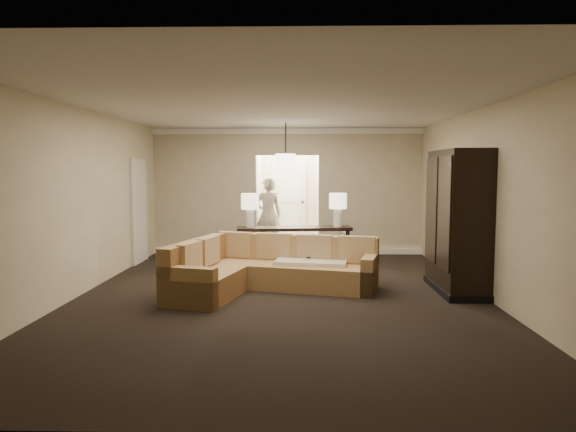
{
  "coord_description": "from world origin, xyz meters",
  "views": [
    {
      "loc": [
        0.28,
        -7.47,
        1.85
      ],
      "look_at": [
        0.08,
        1.2,
        1.09
      ],
      "focal_mm": 32.0,
      "sensor_mm": 36.0,
      "label": 1
    }
  ],
  "objects_px": {
    "coffee_table": "(313,270)",
    "drink_table": "(303,256)",
    "sectional_sofa": "(263,269)",
    "armoire": "(457,224)",
    "console_table": "(294,245)",
    "person": "(268,211)"
  },
  "relations": [
    {
      "from": "coffee_table",
      "to": "drink_table",
      "type": "bearing_deg",
      "value": 113.65
    },
    {
      "from": "sectional_sofa",
      "to": "armoire",
      "type": "relative_size",
      "value": 1.47
    },
    {
      "from": "console_table",
      "to": "drink_table",
      "type": "relative_size",
      "value": 3.8
    },
    {
      "from": "console_table",
      "to": "armoire",
      "type": "bearing_deg",
      "value": -38.59
    },
    {
      "from": "sectional_sofa",
      "to": "drink_table",
      "type": "xyz_separation_m",
      "value": [
        0.63,
        0.81,
        0.08
      ]
    },
    {
      "from": "drink_table",
      "to": "person",
      "type": "xyz_separation_m",
      "value": [
        -0.79,
        3.1,
        0.54
      ]
    },
    {
      "from": "coffee_table",
      "to": "drink_table",
      "type": "distance_m",
      "value": 0.44
    },
    {
      "from": "console_table",
      "to": "drink_table",
      "type": "xyz_separation_m",
      "value": [
        0.16,
        -0.8,
        -0.08
      ]
    },
    {
      "from": "armoire",
      "to": "person",
      "type": "height_order",
      "value": "armoire"
    },
    {
      "from": "drink_table",
      "to": "person",
      "type": "relative_size",
      "value": 0.3
    },
    {
      "from": "console_table",
      "to": "sectional_sofa",
      "type": "bearing_deg",
      "value": -112.05
    },
    {
      "from": "console_table",
      "to": "coffee_table",
      "type": "bearing_deg",
      "value": -80.36
    },
    {
      "from": "drink_table",
      "to": "console_table",
      "type": "bearing_deg",
      "value": 101.52
    },
    {
      "from": "coffee_table",
      "to": "drink_table",
      "type": "height_order",
      "value": "drink_table"
    },
    {
      "from": "armoire",
      "to": "person",
      "type": "bearing_deg",
      "value": 128.74
    },
    {
      "from": "sectional_sofa",
      "to": "console_table",
      "type": "height_order",
      "value": "sectional_sofa"
    },
    {
      "from": "armoire",
      "to": "drink_table",
      "type": "distance_m",
      "value": 2.57
    },
    {
      "from": "drink_table",
      "to": "sectional_sofa",
      "type": "bearing_deg",
      "value": -127.94
    },
    {
      "from": "drink_table",
      "to": "coffee_table",
      "type": "bearing_deg",
      "value": -66.35
    },
    {
      "from": "sectional_sofa",
      "to": "person",
      "type": "relative_size",
      "value": 1.7
    },
    {
      "from": "console_table",
      "to": "person",
      "type": "relative_size",
      "value": 1.14
    },
    {
      "from": "coffee_table",
      "to": "armoire",
      "type": "height_order",
      "value": "armoire"
    }
  ]
}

